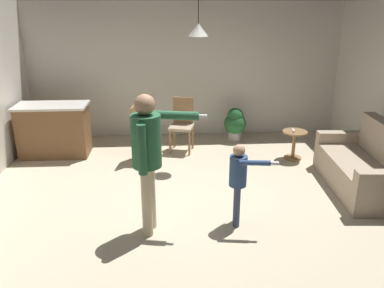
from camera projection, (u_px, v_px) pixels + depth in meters
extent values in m
plane|color=beige|center=(197.00, 206.00, 5.39)|extent=(7.68, 7.68, 0.00)
cube|color=silver|center=(186.00, 71.00, 7.93)|extent=(6.40, 0.10, 2.70)
cube|color=tan|center=(360.00, 174.00, 5.83)|extent=(0.94, 1.49, 0.45)
cube|color=tan|center=(341.00, 150.00, 6.56)|extent=(0.86, 0.24, 0.63)
cylinder|color=olive|center=(358.00, 165.00, 6.65)|extent=(0.05, 0.05, 0.06)
cylinder|color=olive|center=(358.00, 213.00, 5.15)|extent=(0.05, 0.05, 0.06)
cylinder|color=olive|center=(320.00, 165.00, 6.65)|extent=(0.05, 0.05, 0.06)
cube|color=brown|center=(54.00, 131.00, 7.06)|extent=(1.20, 0.60, 0.91)
cube|color=beige|center=(51.00, 106.00, 6.90)|extent=(1.26, 0.66, 0.04)
cylinder|color=olive|center=(295.00, 132.00, 6.85)|extent=(0.44, 0.44, 0.03)
cylinder|color=olive|center=(294.00, 146.00, 6.94)|extent=(0.06, 0.06, 0.49)
cylinder|color=olive|center=(293.00, 158.00, 7.02)|extent=(0.31, 0.31, 0.03)
cylinder|color=tan|center=(150.00, 196.00, 4.74)|extent=(0.13, 0.13, 0.87)
cylinder|color=tan|center=(147.00, 203.00, 4.57)|extent=(0.13, 0.13, 0.87)
cylinder|color=#265938|center=(146.00, 141.00, 4.40)|extent=(0.34, 0.34, 0.61)
sphere|color=#9E7556|center=(145.00, 105.00, 4.26)|extent=(0.23, 0.23, 0.23)
cylinder|color=#265938|center=(174.00, 115.00, 4.46)|extent=(0.59, 0.21, 0.10)
cube|color=white|center=(202.00, 116.00, 4.42)|extent=(0.13, 0.06, 0.04)
cylinder|color=#265938|center=(142.00, 150.00, 4.23)|extent=(0.10, 0.10, 0.58)
cylinder|color=#384260|center=(236.00, 203.00, 4.91)|extent=(0.08, 0.08, 0.54)
cylinder|color=#384260|center=(237.00, 207.00, 4.80)|extent=(0.08, 0.08, 0.54)
cylinder|color=navy|center=(238.00, 171.00, 4.70)|extent=(0.21, 0.21, 0.38)
sphere|color=tan|center=(239.00, 150.00, 4.61)|extent=(0.15, 0.15, 0.15)
cylinder|color=navy|center=(238.00, 168.00, 4.82)|extent=(0.06, 0.06, 0.36)
cylinder|color=navy|center=(255.00, 163.00, 4.51)|extent=(0.37, 0.11, 0.06)
cube|color=white|center=(273.00, 163.00, 4.50)|extent=(0.13, 0.05, 0.04)
cylinder|color=olive|center=(138.00, 145.00, 7.04)|extent=(0.04, 0.04, 0.45)
cylinder|color=olive|center=(134.00, 152.00, 6.70)|extent=(0.04, 0.04, 0.45)
cylinder|color=olive|center=(158.00, 146.00, 7.01)|extent=(0.04, 0.04, 0.45)
cylinder|color=olive|center=(155.00, 153.00, 6.67)|extent=(0.04, 0.04, 0.45)
cube|color=#997F60|center=(146.00, 135.00, 6.77)|extent=(0.48, 0.48, 0.05)
cube|color=olive|center=(134.00, 120.00, 6.69)|extent=(0.09, 0.38, 0.50)
cylinder|color=olive|center=(193.00, 137.00, 7.44)|extent=(0.04, 0.04, 0.45)
cylinder|color=olive|center=(174.00, 136.00, 7.50)|extent=(0.04, 0.04, 0.45)
cylinder|color=olive|center=(189.00, 144.00, 7.11)|extent=(0.04, 0.04, 0.45)
cylinder|color=olive|center=(170.00, 142.00, 7.17)|extent=(0.04, 0.04, 0.45)
cube|color=tan|center=(181.00, 127.00, 7.22)|extent=(0.51, 0.51, 0.05)
cube|color=olive|center=(183.00, 110.00, 7.30)|extent=(0.38, 0.13, 0.50)
cylinder|color=#B7B2AD|center=(235.00, 136.00, 7.92)|extent=(0.26, 0.26, 0.20)
sphere|color=#235B2D|center=(235.00, 124.00, 7.84)|extent=(0.44, 0.44, 0.44)
sphere|color=#235B2D|center=(235.00, 116.00, 7.78)|extent=(0.33, 0.33, 0.33)
cube|color=white|center=(293.00, 131.00, 6.83)|extent=(0.05, 0.13, 0.04)
cone|color=silver|center=(198.00, 30.00, 6.12)|extent=(0.32, 0.32, 0.20)
cylinder|color=black|center=(198.00, 12.00, 6.03)|extent=(0.01, 0.01, 0.36)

